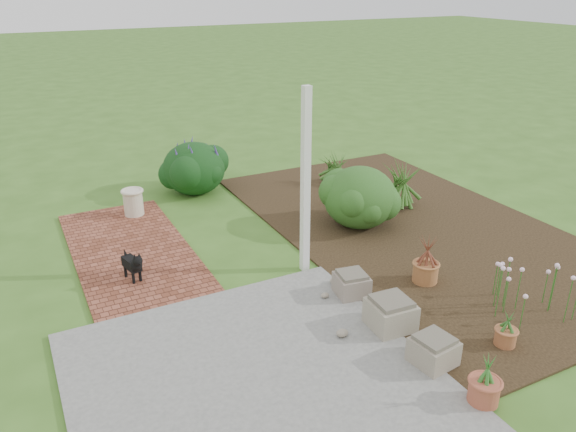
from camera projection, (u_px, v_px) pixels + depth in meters
name	position (u px, v px, depth m)	size (l,w,h in m)	color
ground	(288.00, 277.00, 7.50)	(80.00, 80.00, 0.00)	#38611E
concrete_patio	(256.00, 382.00, 5.53)	(3.50, 3.50, 0.04)	slate
brick_path	(131.00, 250.00, 8.21)	(1.60, 3.50, 0.04)	brown
garden_bed	(413.00, 227.00, 8.94)	(4.00, 7.00, 0.03)	black
veranda_post	(306.00, 184.00, 7.21)	(0.10, 0.10, 2.50)	white
stone_trough_near	(390.00, 315.00, 6.32)	(0.46, 0.46, 0.31)	#776E5D
stone_trough_mid	(433.00, 352.00, 5.73)	(0.40, 0.40, 0.27)	#706357
stone_trough_far	(352.00, 285.00, 6.98)	(0.38, 0.38, 0.26)	#76675B
black_dog	(133.00, 264.00, 7.25)	(0.22, 0.47, 0.41)	black
cream_ceramic_urn	(133.00, 203.00, 9.29)	(0.32, 0.32, 0.42)	beige
evergreen_shrub	(360.00, 196.00, 8.83)	(1.15, 1.15, 0.98)	#1C3F0F
agapanthus_clump_back	(400.00, 181.00, 9.56)	(1.03, 1.03, 0.93)	#143810
agapanthus_clump_front	(335.00, 166.00, 10.69)	(0.77, 0.77, 0.68)	#0F3F11
pink_flower_patch	(522.00, 286.00, 6.59)	(1.01, 1.01, 0.65)	#113D0F
terracotta_pot_bronze	(425.00, 272.00, 7.29)	(0.32, 0.32, 0.26)	#995F33
terracotta_pot_small_left	(506.00, 337.00, 6.05)	(0.23, 0.23, 0.19)	#9B5A34
terracotta_pot_small_right	(484.00, 391.00, 5.21)	(0.29, 0.29, 0.24)	#9E4D35
purple_flowering_bush	(194.00, 167.00, 10.27)	(1.14, 1.14, 0.97)	black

